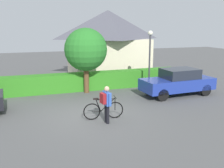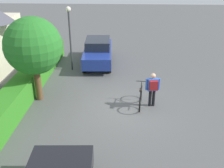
{
  "view_description": "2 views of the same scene",
  "coord_description": "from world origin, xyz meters",
  "px_view_note": "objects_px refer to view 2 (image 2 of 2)",
  "views": [
    {
      "loc": [
        -2.75,
        -10.59,
        3.89
      ],
      "look_at": [
        0.94,
        0.16,
        1.33
      ],
      "focal_mm": 41.81,
      "sensor_mm": 36.0,
      "label": 1
    },
    {
      "loc": [
        -9.93,
        0.22,
        5.82
      ],
      "look_at": [
        0.45,
        0.72,
        0.95
      ],
      "focal_mm": 42.45,
      "sensor_mm": 36.0,
      "label": 2
    }
  ],
  "objects_px": {
    "parked_car_far": "(98,51)",
    "person_rider": "(153,87)",
    "street_lamp": "(70,29)",
    "tree_kerbside": "(33,46)",
    "bicycle": "(141,97)"
  },
  "relations": [
    {
      "from": "person_rider",
      "to": "tree_kerbside",
      "type": "bearing_deg",
      "value": 85.44
    },
    {
      "from": "bicycle",
      "to": "street_lamp",
      "type": "height_order",
      "value": "street_lamp"
    },
    {
      "from": "person_rider",
      "to": "tree_kerbside",
      "type": "xyz_separation_m",
      "value": [
        0.41,
        5.1,
        1.6
      ]
    },
    {
      "from": "parked_car_far",
      "to": "bicycle",
      "type": "relative_size",
      "value": 2.47
    },
    {
      "from": "parked_car_far",
      "to": "street_lamp",
      "type": "bearing_deg",
      "value": 127.85
    },
    {
      "from": "bicycle",
      "to": "person_rider",
      "type": "height_order",
      "value": "person_rider"
    },
    {
      "from": "parked_car_far",
      "to": "bicycle",
      "type": "height_order",
      "value": "parked_car_far"
    },
    {
      "from": "bicycle",
      "to": "parked_car_far",
      "type": "bearing_deg",
      "value": 24.74
    },
    {
      "from": "parked_car_far",
      "to": "bicycle",
      "type": "xyz_separation_m",
      "value": [
        -5.13,
        -2.36,
        -0.38
      ]
    },
    {
      "from": "bicycle",
      "to": "tree_kerbside",
      "type": "relative_size",
      "value": 0.46
    },
    {
      "from": "person_rider",
      "to": "bicycle",
      "type": "bearing_deg",
      "value": 85.37
    },
    {
      "from": "parked_car_far",
      "to": "tree_kerbside",
      "type": "relative_size",
      "value": 1.13
    },
    {
      "from": "parked_car_far",
      "to": "person_rider",
      "type": "distance_m",
      "value": 5.91
    },
    {
      "from": "tree_kerbside",
      "to": "parked_car_far",
      "type": "bearing_deg",
      "value": -25.24
    },
    {
      "from": "person_rider",
      "to": "tree_kerbside",
      "type": "height_order",
      "value": "tree_kerbside"
    }
  ]
}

